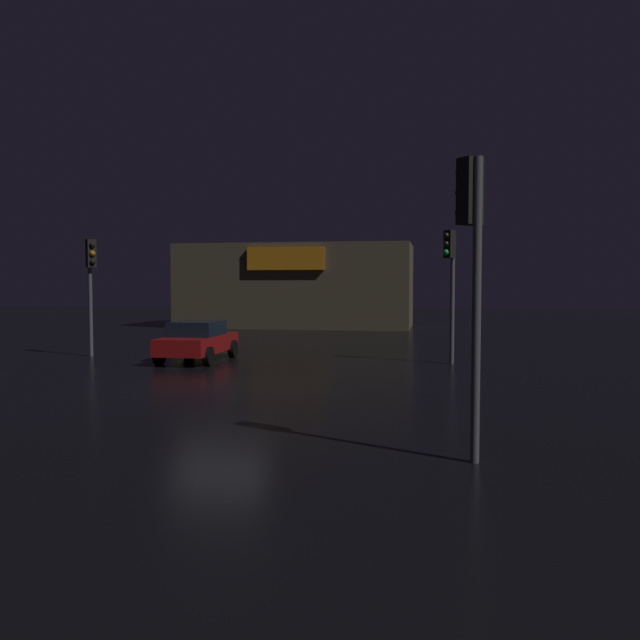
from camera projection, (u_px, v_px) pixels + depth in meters
ground_plane at (219, 387)px, 17.12m from camera, size 120.00×120.00×0.00m
store_building at (297, 286)px, 42.10m from camera, size 14.44×6.59×5.18m
traffic_signal_main at (451, 271)px, 21.95m from camera, size 0.42×0.42×4.46m
traffic_signal_opposite at (91, 274)px, 24.26m from camera, size 0.43×0.41×4.31m
traffic_signal_cross_left at (472, 243)px, 9.74m from camera, size 0.42×0.42×4.51m
car_near at (198, 340)px, 22.97m from camera, size 1.93×4.05×1.39m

